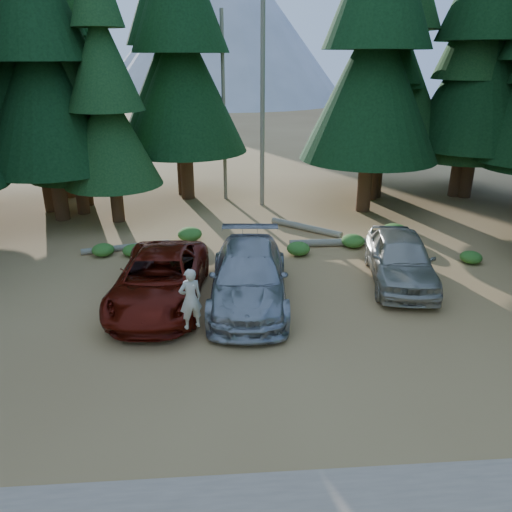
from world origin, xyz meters
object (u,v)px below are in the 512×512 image
object	(u,v)px
log_mid	(306,227)
log_right	(347,242)
red_pickup	(160,279)
silver_minivan_center	(249,276)
frisbee_player	(190,299)
silver_minivan_right	(400,258)
log_left	(126,247)

from	to	relation	value
log_mid	log_right	distance (m)	2.58
red_pickup	silver_minivan_center	world-z (taller)	silver_minivan_center
silver_minivan_center	frisbee_player	distance (m)	3.35
log_right	silver_minivan_right	bearing A→B (deg)	-75.83
log_left	log_right	distance (m)	9.57
silver_minivan_right	frisbee_player	distance (m)	8.39
log_mid	log_left	bearing A→B (deg)	-125.67
red_pickup	frisbee_player	world-z (taller)	frisbee_player
red_pickup	log_right	xyz separation A→B (m)	(7.56, 4.87, -0.68)
silver_minivan_center	log_left	size ratio (longest dim) A/B	1.70
log_left	log_mid	distance (m)	8.34
log_mid	frisbee_player	bearing A→B (deg)	-75.83
red_pickup	silver_minivan_right	xyz separation A→B (m)	(8.54, 1.08, 0.06)
log_right	log_left	bearing A→B (deg)	178.66
silver_minivan_right	log_mid	distance (m)	6.45
red_pickup	silver_minivan_right	world-z (taller)	silver_minivan_right
log_mid	log_right	bearing A→B (deg)	-14.92
log_mid	red_pickup	bearing A→B (deg)	-90.46
red_pickup	log_left	distance (m)	5.45
silver_minivan_center	log_mid	distance (m)	7.81
red_pickup	silver_minivan_center	size ratio (longest dim) A/B	0.98
silver_minivan_center	log_left	distance (m)	7.18
silver_minivan_center	log_right	xyz separation A→B (m)	(4.60, 4.99, -0.74)
silver_minivan_right	log_mid	size ratio (longest dim) A/B	1.41
silver_minivan_center	log_left	xyz separation A→B (m)	(-4.97, 5.13, -0.77)
frisbee_player	log_right	xyz separation A→B (m)	(6.37, 7.76, -1.37)
silver_minivan_center	silver_minivan_right	distance (m)	5.72
silver_minivan_center	log_right	size ratio (longest dim) A/B	1.23
red_pickup	silver_minivan_right	bearing A→B (deg)	11.11
silver_minivan_center	log_left	world-z (taller)	silver_minivan_center
red_pickup	log_left	world-z (taller)	red_pickup
frisbee_player	red_pickup	bearing A→B (deg)	-90.57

